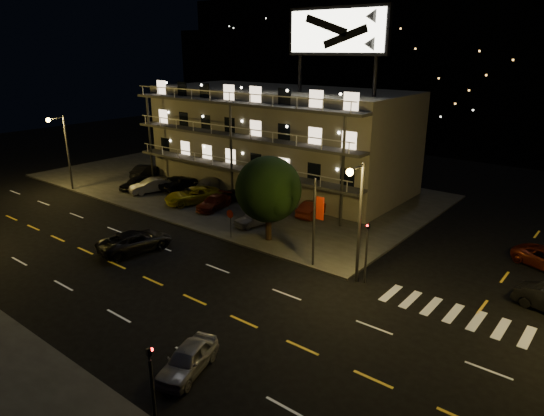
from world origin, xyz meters
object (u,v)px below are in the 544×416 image
Objects in this scene: lot_car_7 at (211,183)px; road_car_west at (135,241)px; tree at (268,191)px; lot_car_4 at (255,218)px; road_car_east at (188,359)px; lot_car_2 at (193,195)px.

lot_car_7 is 0.86× the size of road_car_west.
lot_car_4 is (-2.98, 1.86, -3.34)m from tree.
lot_car_7 reaches higher than lot_car_4.
road_car_west is at bearing 94.70° from lot_car_7.
road_car_east is at bearing -64.18° from tree.
road_car_west is (-13.88, 7.33, 0.11)m from road_car_east.
tree reaches higher than lot_car_7.
lot_car_2 is at bearing 119.81° from road_car_east.
road_car_west is at bearing -130.47° from tree.
lot_car_2 is (-11.71, 2.84, -3.21)m from tree.
tree is 17.09m from road_car_east.
road_car_east is 15.70m from road_car_west.
road_car_east is at bearing -45.14° from lot_car_4.
road_car_east is (21.02, -22.30, -0.17)m from lot_car_7.
lot_car_4 is 0.79× the size of lot_car_7.
tree reaches higher than road_car_east.
lot_car_4 is 0.68× the size of road_car_west.
lot_car_7 reaches higher than road_car_east.
tree reaches higher than lot_car_4.
road_car_west is (5.11, -10.57, -0.14)m from lot_car_2.
lot_car_4 reaches higher than road_car_east.
lot_car_2 is at bearing -172.74° from lot_car_4.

